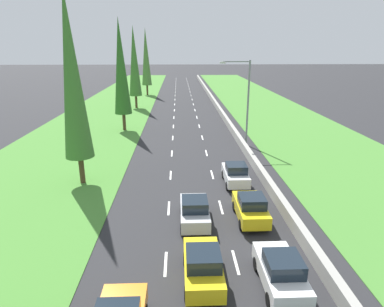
{
  "coord_description": "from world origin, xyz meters",
  "views": [
    {
      "loc": [
        -1.01,
        0.85,
        10.29
      ],
      "look_at": [
        0.2,
        30.85,
        0.66
      ],
      "focal_mm": 31.24,
      "sensor_mm": 36.0,
      "label": 1
    }
  ],
  "objects_px": {
    "white_hatchback_right_lane": "(281,272)",
    "poplar_tree_second": "(72,76)",
    "poplar_tree_third": "(121,67)",
    "street_light_mast": "(245,97)",
    "poplar_tree_fifth": "(146,57)",
    "silver_hatchback_centre_lane": "(195,211)",
    "yellow_hatchback_centre_lane": "(203,266)",
    "yellow_hatchback_right_lane": "(251,208)",
    "white_hatchback_right_lane_fourth": "(235,174)",
    "poplar_tree_fourth": "(134,61)"
  },
  "relations": [
    {
      "from": "poplar_tree_second",
      "to": "poplar_tree_fourth",
      "type": "bearing_deg",
      "value": 89.59
    },
    {
      "from": "silver_hatchback_centre_lane",
      "to": "yellow_hatchback_right_lane",
      "type": "distance_m",
      "value": 3.48
    },
    {
      "from": "yellow_hatchback_centre_lane",
      "to": "poplar_tree_fourth",
      "type": "distance_m",
      "value": 47.13
    },
    {
      "from": "white_hatchback_right_lane",
      "to": "poplar_tree_fourth",
      "type": "distance_m",
      "value": 48.37
    },
    {
      "from": "poplar_tree_second",
      "to": "poplar_tree_third",
      "type": "relative_size",
      "value": 1.06
    },
    {
      "from": "white_hatchback_right_lane",
      "to": "street_light_mast",
      "type": "bearing_deg",
      "value": 83.56
    },
    {
      "from": "white_hatchback_right_lane",
      "to": "street_light_mast",
      "type": "relative_size",
      "value": 0.43
    },
    {
      "from": "poplar_tree_fourth",
      "to": "poplar_tree_fifth",
      "type": "xyz_separation_m",
      "value": [
        0.47,
        16.69,
        0.24
      ]
    },
    {
      "from": "poplar_tree_third",
      "to": "street_light_mast",
      "type": "relative_size",
      "value": 1.52
    },
    {
      "from": "silver_hatchback_centre_lane",
      "to": "yellow_hatchback_centre_lane",
      "type": "bearing_deg",
      "value": -88.59
    },
    {
      "from": "yellow_hatchback_right_lane",
      "to": "street_light_mast",
      "type": "bearing_deg",
      "value": 80.98
    },
    {
      "from": "silver_hatchback_centre_lane",
      "to": "poplar_tree_second",
      "type": "distance_m",
      "value": 13.17
    },
    {
      "from": "poplar_tree_fifth",
      "to": "poplar_tree_second",
      "type": "bearing_deg",
      "value": -90.81
    },
    {
      "from": "white_hatchback_right_lane_fourth",
      "to": "poplar_tree_fifth",
      "type": "distance_m",
      "value": 52.93
    },
    {
      "from": "white_hatchback_right_lane",
      "to": "poplar_tree_second",
      "type": "xyz_separation_m",
      "value": [
        -12.06,
        12.56,
        7.46
      ]
    },
    {
      "from": "white_hatchback_right_lane",
      "to": "yellow_hatchback_right_lane",
      "type": "bearing_deg",
      "value": 90.6
    },
    {
      "from": "poplar_tree_fifth",
      "to": "street_light_mast",
      "type": "distance_m",
      "value": 42.84
    },
    {
      "from": "poplar_tree_second",
      "to": "poplar_tree_fifth",
      "type": "bearing_deg",
      "value": 89.19
    },
    {
      "from": "white_hatchback_right_lane_fourth",
      "to": "poplar_tree_fourth",
      "type": "relative_size",
      "value": 0.28
    },
    {
      "from": "silver_hatchback_centre_lane",
      "to": "white_hatchback_right_lane",
      "type": "bearing_deg",
      "value": -58.83
    },
    {
      "from": "yellow_hatchback_centre_lane",
      "to": "poplar_tree_second",
      "type": "height_order",
      "value": "poplar_tree_second"
    },
    {
      "from": "yellow_hatchback_centre_lane",
      "to": "street_light_mast",
      "type": "xyz_separation_m",
      "value": [
        5.97,
        22.11,
        4.4
      ]
    },
    {
      "from": "poplar_tree_fourth",
      "to": "street_light_mast",
      "type": "height_order",
      "value": "poplar_tree_fourth"
    },
    {
      "from": "poplar_tree_third",
      "to": "white_hatchback_right_lane",
      "type": "bearing_deg",
      "value": -69.17
    },
    {
      "from": "yellow_hatchback_centre_lane",
      "to": "poplar_tree_second",
      "type": "distance_m",
      "value": 16.58
    },
    {
      "from": "silver_hatchback_centre_lane",
      "to": "white_hatchback_right_lane_fourth",
      "type": "xyz_separation_m",
      "value": [
        3.49,
        6.02,
        0.0
      ]
    },
    {
      "from": "white_hatchback_right_lane",
      "to": "poplar_tree_fifth",
      "type": "bearing_deg",
      "value": 100.2
    },
    {
      "from": "yellow_hatchback_centre_lane",
      "to": "silver_hatchback_centre_lane",
      "type": "height_order",
      "value": "same"
    },
    {
      "from": "poplar_tree_second",
      "to": "white_hatchback_right_lane_fourth",
      "type": "bearing_deg",
      "value": -3.26
    },
    {
      "from": "poplar_tree_third",
      "to": "poplar_tree_fifth",
      "type": "distance_m",
      "value": 33.03
    },
    {
      "from": "yellow_hatchback_centre_lane",
      "to": "white_hatchback_right_lane",
      "type": "relative_size",
      "value": 1.0
    },
    {
      "from": "white_hatchback_right_lane",
      "to": "poplar_tree_second",
      "type": "height_order",
      "value": "poplar_tree_second"
    },
    {
      "from": "poplar_tree_fifth",
      "to": "white_hatchback_right_lane_fourth",
      "type": "bearing_deg",
      "value": -77.56
    },
    {
      "from": "poplar_tree_fourth",
      "to": "poplar_tree_fifth",
      "type": "height_order",
      "value": "poplar_tree_fifth"
    },
    {
      "from": "white_hatchback_right_lane_fourth",
      "to": "street_light_mast",
      "type": "height_order",
      "value": "street_light_mast"
    },
    {
      "from": "yellow_hatchback_right_lane",
      "to": "street_light_mast",
      "type": "distance_m",
      "value": 17.3
    },
    {
      "from": "white_hatchback_right_lane",
      "to": "silver_hatchback_centre_lane",
      "type": "bearing_deg",
      "value": 121.17
    },
    {
      "from": "street_light_mast",
      "to": "white_hatchback_right_lane_fourth",
      "type": "bearing_deg",
      "value": -103.62
    },
    {
      "from": "poplar_tree_fifth",
      "to": "poplar_tree_fourth",
      "type": "bearing_deg",
      "value": -91.62
    },
    {
      "from": "yellow_hatchback_centre_lane",
      "to": "poplar_tree_second",
      "type": "xyz_separation_m",
      "value": [
        -8.65,
        12.02,
        7.46
      ]
    },
    {
      "from": "silver_hatchback_centre_lane",
      "to": "street_light_mast",
      "type": "relative_size",
      "value": 0.43
    },
    {
      "from": "white_hatchback_right_lane",
      "to": "yellow_hatchback_right_lane",
      "type": "height_order",
      "value": "same"
    },
    {
      "from": "poplar_tree_fourth",
      "to": "yellow_hatchback_centre_lane",
      "type": "bearing_deg",
      "value": -79.6
    },
    {
      "from": "yellow_hatchback_right_lane",
      "to": "poplar_tree_third",
      "type": "bearing_deg",
      "value": 115.41
    },
    {
      "from": "silver_hatchback_centre_lane",
      "to": "poplar_tree_second",
      "type": "height_order",
      "value": "poplar_tree_second"
    },
    {
      "from": "street_light_mast",
      "to": "poplar_tree_fifth",
      "type": "bearing_deg",
      "value": 108.98
    },
    {
      "from": "yellow_hatchback_centre_lane",
      "to": "white_hatchback_right_lane_fourth",
      "type": "xyz_separation_m",
      "value": [
        3.36,
        11.33,
        0.0
      ]
    },
    {
      "from": "poplar_tree_second",
      "to": "poplar_tree_third",
      "type": "xyz_separation_m",
      "value": [
        0.64,
        17.48,
        -0.39
      ]
    },
    {
      "from": "poplar_tree_third",
      "to": "poplar_tree_fifth",
      "type": "bearing_deg",
      "value": 89.86
    },
    {
      "from": "yellow_hatchback_centre_lane",
      "to": "yellow_hatchback_right_lane",
      "type": "distance_m",
      "value": 6.51
    }
  ]
}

